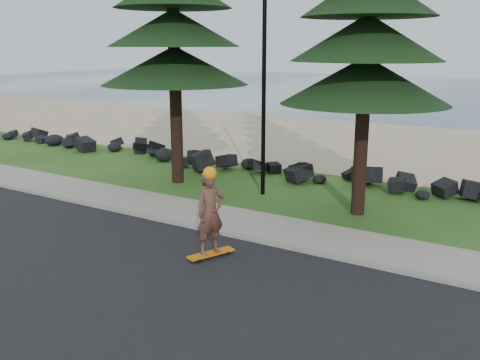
{
  "coord_description": "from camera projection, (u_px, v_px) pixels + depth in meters",
  "views": [
    {
      "loc": [
        8.59,
        -12.13,
        4.91
      ],
      "look_at": [
        1.07,
        0.0,
        1.32
      ],
      "focal_mm": 40.0,
      "sensor_mm": 36.0,
      "label": 1
    }
  ],
  "objects": [
    {
      "name": "road",
      "position": [
        92.0,
        273.0,
        11.87
      ],
      "size": [
        160.0,
        7.0,
        0.02
      ],
      "primitive_type": "cube",
      "color": "black",
      "rests_on": "ground"
    },
    {
      "name": "ground",
      "position": [
        209.0,
        219.0,
        15.58
      ],
      "size": [
        160.0,
        160.0,
        0.0
      ],
      "primitive_type": "plane",
      "color": "#264D18",
      "rests_on": "ground"
    },
    {
      "name": "beach_sand",
      "position": [
        370.0,
        144.0,
        27.53
      ],
      "size": [
        160.0,
        15.0,
        0.01
      ],
      "primitive_type": "cube",
      "color": "tan",
      "rests_on": "ground"
    },
    {
      "name": "seawall_boulders",
      "position": [
        294.0,
        179.0,
        20.2
      ],
      "size": [
        60.0,
        2.4,
        1.1
      ],
      "primitive_type": null,
      "color": "black",
      "rests_on": "ground"
    },
    {
      "name": "lamp_post",
      "position": [
        264.0,
        71.0,
        17.21
      ],
      "size": [
        0.25,
        0.14,
        8.14
      ],
      "color": "black",
      "rests_on": "ground"
    },
    {
      "name": "ocean",
      "position": [
        480.0,
        93.0,
        57.62
      ],
      "size": [
        160.0,
        58.0,
        0.01
      ],
      "primitive_type": "cube",
      "color": "#3A566F",
      "rests_on": "ground"
    },
    {
      "name": "sidewalk",
      "position": [
        213.0,
        216.0,
        15.74
      ],
      "size": [
        160.0,
        2.0,
        0.08
      ],
      "primitive_type": "cube",
      "color": "#9D9783",
      "rests_on": "ground"
    },
    {
      "name": "kerb",
      "position": [
        190.0,
        226.0,
        14.83
      ],
      "size": [
        160.0,
        0.2,
        0.1
      ],
      "primitive_type": "cube",
      "color": "gray",
      "rests_on": "ground"
    },
    {
      "name": "skateboarder",
      "position": [
        210.0,
        213.0,
        12.46
      ],
      "size": [
        0.73,
        1.21,
        2.21
      ],
      "rotation": [
        0.0,
        0.0,
        1.17
      ],
      "color": "orange",
      "rests_on": "ground"
    }
  ]
}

